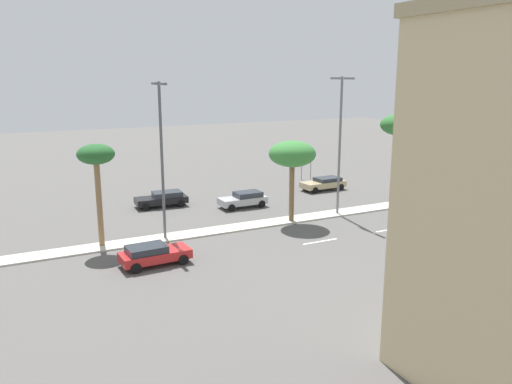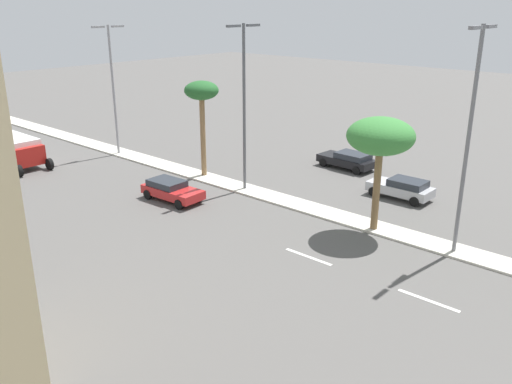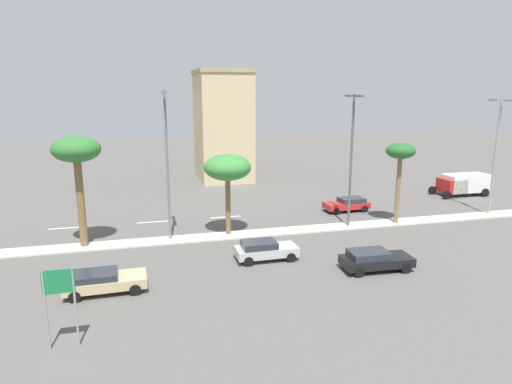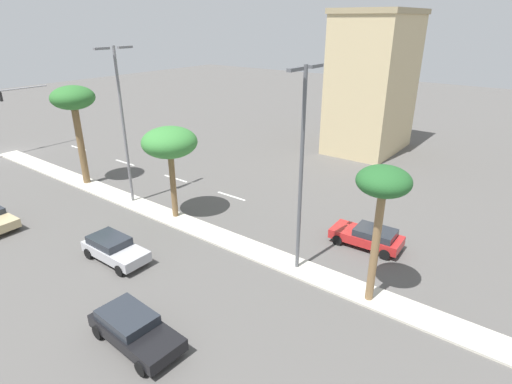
{
  "view_description": "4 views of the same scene",
  "coord_description": "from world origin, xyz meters",
  "px_view_note": "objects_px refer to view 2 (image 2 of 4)",
  "views": [
    {
      "loc": [
        -33.96,
        45.14,
        11.37
      ],
      "look_at": [
        -0.35,
        28.17,
        2.76
      ],
      "focal_mm": 35.88,
      "sensor_mm": 36.0,
      "label": 1
    },
    {
      "loc": [
        -25.76,
        11.35,
        12.12
      ],
      "look_at": [
        -3.75,
        30.89,
        1.82
      ],
      "focal_mm": 37.88,
      "sensor_mm": 36.0,
      "label": 2
    },
    {
      "loc": [
        33.36,
        18.62,
        11.22
      ],
      "look_at": [
        -2.91,
        27.95,
        2.79
      ],
      "focal_mm": 31.6,
      "sensor_mm": 36.0,
      "label": 3
    },
    {
      "loc": [
        16.91,
        45.2,
        12.86
      ],
      "look_at": [
        -3.51,
        29.72,
        2.05
      ],
      "focal_mm": 28.77,
      "sensor_mm": 36.0,
      "label": 4
    }
  ],
  "objects_px": {
    "palm_tree_inboard": "(202,95)",
    "box_truck": "(16,150)",
    "street_lamp_rear": "(470,127)",
    "sedan_black_mid": "(348,160)",
    "sedan_silver_outboard": "(402,188)",
    "sedan_red_front": "(171,190)",
    "street_lamp_right": "(244,97)",
    "palm_tree_right": "(381,137)",
    "street_lamp_mid": "(113,81)"
  },
  "relations": [
    {
      "from": "palm_tree_inboard",
      "to": "box_truck",
      "type": "bearing_deg",
      "value": 121.76
    },
    {
      "from": "palm_tree_inboard",
      "to": "street_lamp_rear",
      "type": "distance_m",
      "value": 19.14
    },
    {
      "from": "sedan_black_mid",
      "to": "sedan_silver_outboard",
      "type": "distance_m",
      "value": 7.21
    },
    {
      "from": "sedan_red_front",
      "to": "box_truck",
      "type": "bearing_deg",
      "value": 101.38
    },
    {
      "from": "palm_tree_inboard",
      "to": "sedan_black_mid",
      "type": "bearing_deg",
      "value": -38.13
    },
    {
      "from": "street_lamp_right",
      "to": "sedan_black_mid",
      "type": "bearing_deg",
      "value": -15.76
    },
    {
      "from": "palm_tree_right",
      "to": "palm_tree_inboard",
      "type": "relative_size",
      "value": 0.92
    },
    {
      "from": "street_lamp_right",
      "to": "sedan_silver_outboard",
      "type": "xyz_separation_m",
      "value": [
        5.58,
        -8.88,
        -5.68
      ]
    },
    {
      "from": "street_lamp_right",
      "to": "sedan_silver_outboard",
      "type": "bearing_deg",
      "value": -57.87
    },
    {
      "from": "palm_tree_right",
      "to": "street_lamp_right",
      "type": "bearing_deg",
      "value": 88.14
    },
    {
      "from": "street_lamp_rear",
      "to": "sedan_red_front",
      "type": "bearing_deg",
      "value": 104.87
    },
    {
      "from": "street_lamp_mid",
      "to": "sedan_red_front",
      "type": "distance_m",
      "value": 14.04
    },
    {
      "from": "palm_tree_inboard",
      "to": "street_lamp_right",
      "type": "relative_size",
      "value": 0.64
    },
    {
      "from": "sedan_red_front",
      "to": "sedan_silver_outboard",
      "type": "relative_size",
      "value": 1.03
    },
    {
      "from": "street_lamp_right",
      "to": "palm_tree_inboard",
      "type": "bearing_deg",
      "value": 86.51
    },
    {
      "from": "palm_tree_inboard",
      "to": "sedan_red_front",
      "type": "height_order",
      "value": "palm_tree_inboard"
    },
    {
      "from": "sedan_silver_outboard",
      "to": "box_truck",
      "type": "distance_m",
      "value": 29.27
    },
    {
      "from": "street_lamp_rear",
      "to": "box_truck",
      "type": "distance_m",
      "value": 33.29
    },
    {
      "from": "palm_tree_right",
      "to": "sedan_black_mid",
      "type": "distance_m",
      "value": 12.98
    },
    {
      "from": "sedan_red_front",
      "to": "sedan_silver_outboard",
      "type": "height_order",
      "value": "sedan_silver_outboard"
    },
    {
      "from": "street_lamp_right",
      "to": "sedan_red_front",
      "type": "relative_size",
      "value": 2.52
    },
    {
      "from": "palm_tree_inboard",
      "to": "box_truck",
      "type": "xyz_separation_m",
      "value": [
        -7.97,
        12.87,
        -4.73
      ]
    },
    {
      "from": "palm_tree_right",
      "to": "sedan_red_front",
      "type": "bearing_deg",
      "value": 109.31
    },
    {
      "from": "palm_tree_inboard",
      "to": "sedan_silver_outboard",
      "type": "distance_m",
      "value": 15.2
    },
    {
      "from": "street_lamp_mid",
      "to": "sedan_black_mid",
      "type": "height_order",
      "value": "street_lamp_mid"
    },
    {
      "from": "palm_tree_right",
      "to": "street_lamp_right",
      "type": "relative_size",
      "value": 0.58
    },
    {
      "from": "street_lamp_mid",
      "to": "box_truck",
      "type": "xyz_separation_m",
      "value": [
        -7.42,
        2.88,
        -4.89
      ]
    },
    {
      "from": "box_truck",
      "to": "street_lamp_right",
      "type": "bearing_deg",
      "value": -65.89
    },
    {
      "from": "palm_tree_right",
      "to": "sedan_black_mid",
      "type": "height_order",
      "value": "palm_tree_right"
    },
    {
      "from": "street_lamp_mid",
      "to": "sedan_silver_outboard",
      "type": "distance_m",
      "value": 24.55
    },
    {
      "from": "palm_tree_right",
      "to": "street_lamp_rear",
      "type": "distance_m",
      "value": 4.72
    },
    {
      "from": "sedan_red_front",
      "to": "street_lamp_rear",
      "type": "bearing_deg",
      "value": -75.13
    },
    {
      "from": "street_lamp_rear",
      "to": "street_lamp_mid",
      "type": "relative_size",
      "value": 1.07
    },
    {
      "from": "sedan_red_front",
      "to": "box_truck",
      "type": "relative_size",
      "value": 0.7
    },
    {
      "from": "palm_tree_right",
      "to": "box_truck",
      "type": "xyz_separation_m",
      "value": [
        -7.37,
        27.43,
        -4.08
      ]
    },
    {
      "from": "sedan_silver_outboard",
      "to": "street_lamp_rear",
      "type": "bearing_deg",
      "value": -134.2
    },
    {
      "from": "palm_tree_right",
      "to": "street_lamp_rear",
      "type": "xyz_separation_m",
      "value": [
        0.16,
        -4.56,
        1.19
      ]
    },
    {
      "from": "street_lamp_right",
      "to": "street_lamp_mid",
      "type": "bearing_deg",
      "value": 91.14
    },
    {
      "from": "street_lamp_right",
      "to": "street_lamp_mid",
      "type": "distance_m",
      "value": 14.33
    },
    {
      "from": "palm_tree_inboard",
      "to": "street_lamp_rear",
      "type": "relative_size",
      "value": 0.62
    },
    {
      "from": "street_lamp_rear",
      "to": "sedan_silver_outboard",
      "type": "relative_size",
      "value": 2.66
    },
    {
      "from": "sedan_black_mid",
      "to": "palm_tree_inboard",
      "type": "bearing_deg",
      "value": 141.87
    },
    {
      "from": "street_lamp_mid",
      "to": "box_truck",
      "type": "distance_m",
      "value": 9.34
    },
    {
      "from": "street_lamp_rear",
      "to": "sedan_red_front",
      "type": "height_order",
      "value": "street_lamp_rear"
    },
    {
      "from": "sedan_black_mid",
      "to": "box_truck",
      "type": "distance_m",
      "value": 25.91
    },
    {
      "from": "sedan_black_mid",
      "to": "sedan_red_front",
      "type": "height_order",
      "value": "sedan_black_mid"
    },
    {
      "from": "palm_tree_right",
      "to": "street_lamp_mid",
      "type": "xyz_separation_m",
      "value": [
        0.05,
        24.55,
        0.81
      ]
    },
    {
      "from": "sedan_red_front",
      "to": "sedan_silver_outboard",
      "type": "bearing_deg",
      "value": -47.14
    },
    {
      "from": "sedan_silver_outboard",
      "to": "street_lamp_right",
      "type": "bearing_deg",
      "value": 122.13
    },
    {
      "from": "palm_tree_inboard",
      "to": "street_lamp_mid",
      "type": "distance_m",
      "value": 10.01
    }
  ]
}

